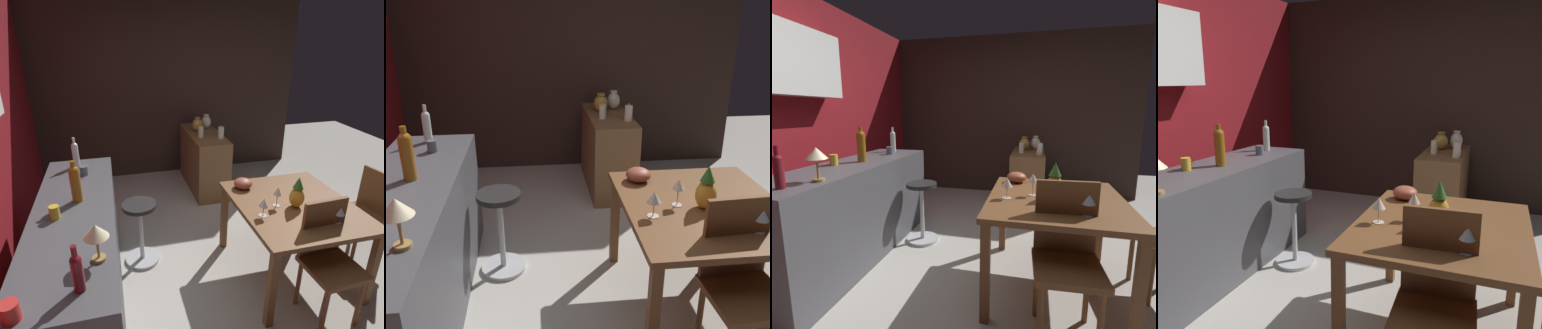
{
  "view_description": "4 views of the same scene",
  "coord_description": "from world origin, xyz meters",
  "views": [
    {
      "loc": [
        -2.3,
        1.0,
        2.15
      ],
      "look_at": [
        0.58,
        0.25,
        0.9
      ],
      "focal_mm": 30.23,
      "sensor_mm": 36.0,
      "label": 1
    },
    {
      "loc": [
        -2.3,
        0.54,
        1.91
      ],
      "look_at": [
        0.49,
        0.23,
        0.79
      ],
      "focal_mm": 38.15,
      "sensor_mm": 36.0,
      "label": 2
    },
    {
      "loc": [
        -2.3,
        -0.31,
        1.38
      ],
      "look_at": [
        0.35,
        0.35,
        0.87
      ],
      "focal_mm": 26.41,
      "sensor_mm": 36.0,
      "label": 3
    },
    {
      "loc": [
        -2.3,
        -0.76,
        1.58
      ],
      "look_at": [
        0.49,
        0.35,
        0.91
      ],
      "focal_mm": 35.37,
      "sensor_mm": 36.0,
      "label": 4
    }
  ],
  "objects": [
    {
      "name": "ground_plane",
      "position": [
        0.0,
        0.0,
        0.0
      ],
      "size": [
        9.0,
        9.0,
        0.0
      ],
      "primitive_type": "plane",
      "color": "#B7B2A8"
    },
    {
      "name": "wall_side_right",
      "position": [
        2.55,
        0.3,
        1.3
      ],
      "size": [
        0.1,
        4.4,
        2.6
      ],
      "primitive_type": "cube",
      "color": "#33231E",
      "rests_on": "ground_plane"
    },
    {
      "name": "dining_table",
      "position": [
        -0.13,
        -0.49,
        0.65
      ],
      "size": [
        1.14,
        0.99,
        0.74
      ],
      "color": "brown",
      "rests_on": "ground_plane"
    },
    {
      "name": "kitchen_counter",
      "position": [
        -0.06,
        1.34,
        0.45
      ],
      "size": [
        2.1,
        0.6,
        0.9
      ],
      "primitive_type": "cube",
      "color": "#4C4C51",
      "rests_on": "ground_plane"
    },
    {
      "name": "sideboard_cabinet",
      "position": [
        1.81,
        -0.24,
        0.41
      ],
      "size": [
        1.1,
        0.44,
        0.82
      ],
      "primitive_type": "cube",
      "color": "brown",
      "rests_on": "ground_plane"
    },
    {
      "name": "chair_near_window",
      "position": [
        -0.59,
        -0.53,
        0.52
      ],
      "size": [
        0.42,
        0.42,
        0.96
      ],
      "color": "brown",
      "rests_on": "ground_plane"
    },
    {
      "name": "chair_by_doorway",
      "position": [
        -0.02,
        -1.37,
        0.48
      ],
      "size": [
        0.44,
        0.44,
        0.88
      ],
      "color": "brown",
      "rests_on": "ground_plane"
    },
    {
      "name": "bar_stool",
      "position": [
        0.38,
        0.82,
        0.34
      ],
      "size": [
        0.34,
        0.34,
        0.64
      ],
      "color": "#262323",
      "rests_on": "ground_plane"
    },
    {
      "name": "wine_glass_left",
      "position": [
        -0.25,
        -0.13,
        0.86
      ],
      "size": [
        0.08,
        0.08,
        0.16
      ],
      "color": "silver",
      "rests_on": "dining_table"
    },
    {
      "name": "wine_glass_right",
      "position": [
        -0.48,
        -0.66,
        0.85
      ],
      "size": [
        0.08,
        0.08,
        0.15
      ],
      "color": "silver",
      "rests_on": "dining_table"
    },
    {
      "name": "wine_glass_center",
      "position": [
        -0.12,
        -0.32,
        0.88
      ],
      "size": [
        0.07,
        0.07,
        0.18
      ],
      "color": "silver",
      "rests_on": "dining_table"
    },
    {
      "name": "pineapple_centerpiece",
      "position": [
        -0.18,
        -0.47,
        0.86
      ],
      "size": [
        0.13,
        0.13,
        0.28
      ],
      "color": "gold",
      "rests_on": "dining_table"
    },
    {
      "name": "fruit_bowl",
      "position": [
        0.27,
        -0.17,
        0.79
      ],
      "size": [
        0.17,
        0.17,
        0.1
      ],
      "primitive_type": "ellipsoid",
      "color": "#9E4C38",
      "rests_on": "dining_table"
    },
    {
      "name": "wine_bottle_ruby",
      "position": [
        -0.9,
        1.24,
        1.02
      ],
      "size": [
        0.06,
        0.06,
        0.28
      ],
      "color": "maroon",
      "rests_on": "kitchen_counter"
    },
    {
      "name": "wine_bottle_amber",
      "position": [
        0.09,
        1.31,
        1.06
      ],
      "size": [
        0.08,
        0.08,
        0.34
      ],
      "color": "#8C5114",
      "rests_on": "kitchen_counter"
    },
    {
      "name": "wine_bottle_clear",
      "position": [
        0.82,
        1.36,
        1.04
      ],
      "size": [
        0.06,
        0.06,
        0.29
      ],
      "color": "silver",
      "rests_on": "kitchen_counter"
    },
    {
      "name": "cup_mustard",
      "position": [
        -0.14,
        1.45,
        0.95
      ],
      "size": [
        0.11,
        0.07,
        0.1
      ],
      "color": "gold",
      "rests_on": "kitchen_counter"
    },
    {
      "name": "cup_slate",
      "position": [
        0.59,
        1.28,
        0.94
      ],
      "size": [
        0.11,
        0.07,
        0.09
      ],
      "color": "#515660",
      "rests_on": "kitchen_counter"
    },
    {
      "name": "cup_red",
      "position": [
        -1.02,
        1.54,
        0.95
      ],
      "size": [
        0.13,
        0.09,
        0.1
      ],
      "color": "red",
      "rests_on": "kitchen_counter"
    },
    {
      "name": "counter_lamp",
      "position": [
        -0.68,
        1.14,
        1.09
      ],
      "size": [
        0.15,
        0.15,
        0.24
      ],
      "color": "#A58447",
      "rests_on": "kitchen_counter"
    },
    {
      "name": "pillar_candle_tall",
      "position": [
        1.65,
        -0.15,
        0.89
      ],
      "size": [
        0.07,
        0.07,
        0.16
      ],
      "color": "white",
      "rests_on": "sideboard_cabinet"
    },
    {
      "name": "pillar_candle_short",
      "position": [
        1.54,
        -0.39,
        0.9
      ],
      "size": [
        0.08,
        0.08,
        0.18
      ],
      "color": "white",
      "rests_on": "sideboard_cabinet"
    },
    {
      "name": "vase_brass",
      "position": [
        1.93,
        -0.17,
        0.91
      ],
      "size": [
        0.15,
        0.15,
        0.2
      ],
      "color": "#B78C38",
      "rests_on": "sideboard_cabinet"
    },
    {
      "name": "vase_ceramic_ivory",
      "position": [
        2.03,
        -0.33,
        0.92
      ],
      "size": [
        0.14,
        0.14,
        0.21
      ],
      "color": "beige",
      "rests_on": "sideboard_cabinet"
    }
  ]
}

